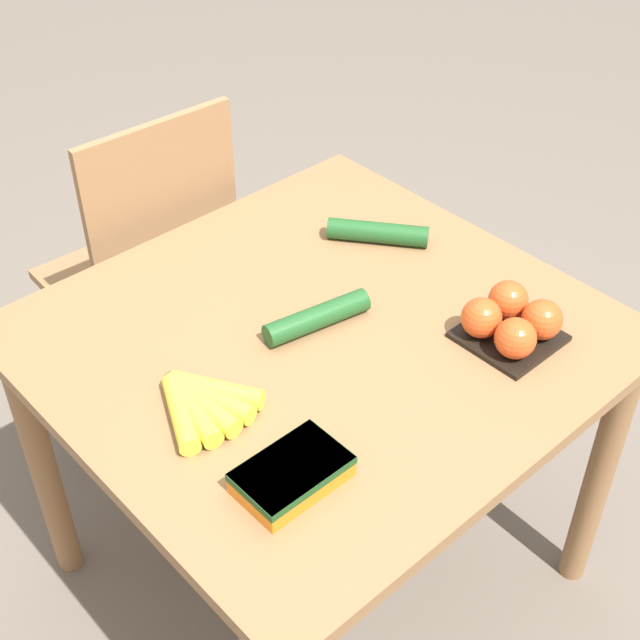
{
  "coord_description": "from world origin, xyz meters",
  "views": [
    {
      "loc": [
        -0.88,
        -0.96,
        1.86
      ],
      "look_at": [
        0.0,
        0.0,
        0.78
      ],
      "focal_mm": 50.0,
      "sensor_mm": 36.0,
      "label": 1
    }
  ],
  "objects": [
    {
      "name": "dining_table",
      "position": [
        0.0,
        0.0,
        0.64
      ],
      "size": [
        1.01,
        0.96,
        0.75
      ],
      "color": "olive",
      "rests_on": "ground_plane"
    },
    {
      "name": "banana_bunch",
      "position": [
        -0.29,
        -0.02,
        0.77
      ],
      "size": [
        0.19,
        0.19,
        0.04
      ],
      "color": "brown",
      "rests_on": "dining_table"
    },
    {
      "name": "carrot_bag",
      "position": [
        -0.28,
        -0.25,
        0.78
      ],
      "size": [
        0.18,
        0.11,
        0.04
      ],
      "color": "orange",
      "rests_on": "dining_table"
    },
    {
      "name": "tomato_pack",
      "position": [
        0.25,
        -0.26,
        0.8
      ],
      "size": [
        0.17,
        0.17,
        0.09
      ],
      "color": "black",
      "rests_on": "dining_table"
    },
    {
      "name": "ground_plane",
      "position": [
        0.0,
        0.0,
        0.0
      ],
      "size": [
        12.0,
        12.0,
        0.0
      ],
      "primitive_type": "plane",
      "color": "#665B51"
    },
    {
      "name": "cucumber_near",
      "position": [
        0.01,
        0.02,
        0.78
      ],
      "size": [
        0.22,
        0.09,
        0.05
      ],
      "color": "#1E5123",
      "rests_on": "dining_table"
    },
    {
      "name": "cucumber_far",
      "position": [
        0.3,
        0.14,
        0.78
      ],
      "size": [
        0.17,
        0.2,
        0.05
      ],
      "color": "#1E5123",
      "rests_on": "dining_table"
    },
    {
      "name": "chair",
      "position": [
        0.02,
        0.67,
        0.51
      ],
      "size": [
        0.44,
        0.42,
        0.98
      ],
      "rotation": [
        0.0,
        0.0,
        3.1
      ],
      "color": "#8E6642",
      "rests_on": "ground_plane"
    }
  ]
}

